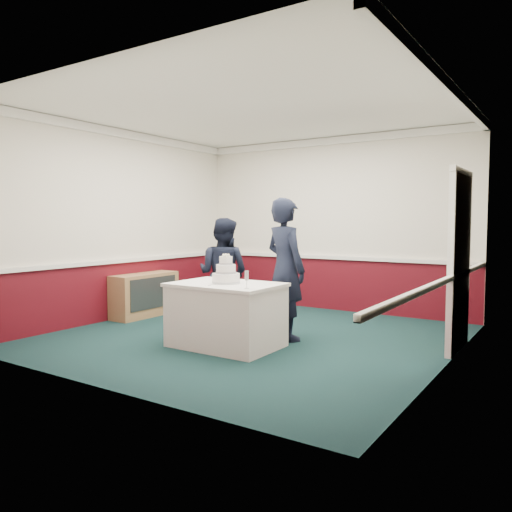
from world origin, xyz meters
The scene contains 9 objects.
ground centered at (0.00, 0.00, 0.00)m, with size 5.00×5.00×0.00m, color #142E30.
room_shell centered at (0.08, 0.61, 1.97)m, with size 5.00×5.00×3.00m.
sideboard centered at (-2.28, 0.26, 0.35)m, with size 0.41×1.20×0.70m.
cake_table centered at (0.02, -0.61, 0.40)m, with size 1.32×0.92×0.79m.
wedding_cake centered at (0.02, -0.61, 0.90)m, with size 0.35×0.35×0.36m.
cake_knife centered at (-0.01, -0.81, 0.79)m, with size 0.01×0.22×0.01m, color silver.
champagne_flute centered at (0.52, -0.89, 0.93)m, with size 0.05×0.05×0.21m.
person_man centered at (-0.63, 0.20, 0.80)m, with size 0.78×0.61×1.60m, color black.
person_woman centered at (0.44, 0.13, 0.93)m, with size 0.68×0.44×1.86m, color black.
Camera 1 is at (3.67, -5.52, 1.55)m, focal length 35.00 mm.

